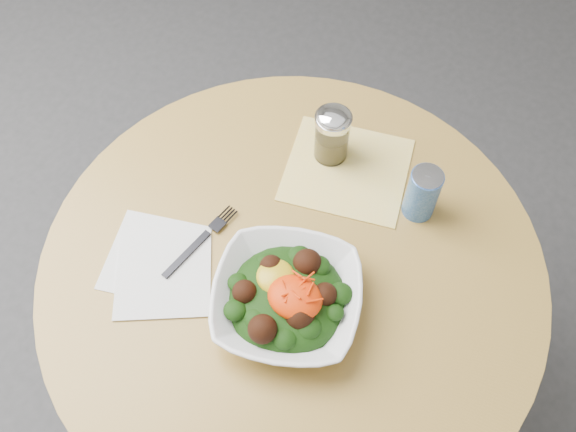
# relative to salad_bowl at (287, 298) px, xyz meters

# --- Properties ---
(ground) EXTENTS (6.00, 6.00, 0.00)m
(ground) POSITION_rel_salad_bowl_xyz_m (-0.02, 0.07, -0.78)
(ground) COLOR #323235
(ground) RESTS_ON ground
(table) EXTENTS (0.90, 0.90, 0.75)m
(table) POSITION_rel_salad_bowl_xyz_m (-0.02, 0.07, -0.23)
(table) COLOR black
(table) RESTS_ON ground
(cloth_napkin) EXTENTS (0.26, 0.24, 0.00)m
(cloth_napkin) POSITION_rel_salad_bowl_xyz_m (-0.01, 0.31, -0.03)
(cloth_napkin) COLOR yellow
(cloth_napkin) RESTS_ON table
(paper_napkins) EXTENTS (0.24, 0.23, 0.00)m
(paper_napkins) POSITION_rel_salad_bowl_xyz_m (-0.24, -0.03, -0.03)
(paper_napkins) COLOR silver
(paper_napkins) RESTS_ON table
(salad_bowl) EXTENTS (0.30, 0.30, 0.09)m
(salad_bowl) POSITION_rel_salad_bowl_xyz_m (0.00, 0.00, 0.00)
(salad_bowl) COLOR white
(salad_bowl) RESTS_ON table
(fork) EXTENTS (0.06, 0.18, 0.00)m
(fork) POSITION_rel_salad_bowl_xyz_m (-0.19, 0.05, -0.03)
(fork) COLOR black
(fork) RESTS_ON table
(spice_shaker) EXTENTS (0.07, 0.07, 0.12)m
(spice_shaker) POSITION_rel_salad_bowl_xyz_m (-0.06, 0.33, 0.03)
(spice_shaker) COLOR silver
(spice_shaker) RESTS_ON table
(beverage_can) EXTENTS (0.06, 0.06, 0.11)m
(beverage_can) POSITION_rel_salad_bowl_xyz_m (0.14, 0.28, 0.02)
(beverage_can) COLOR #0D3797
(beverage_can) RESTS_ON table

